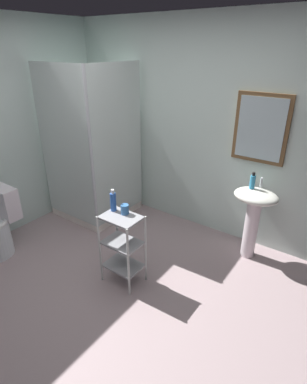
{
  "coord_description": "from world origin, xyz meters",
  "views": [
    {
      "loc": [
        1.65,
        -1.44,
        2.17
      ],
      "look_at": [
        0.15,
        0.65,
        0.94
      ],
      "focal_mm": 28.91,
      "sensor_mm": 36.0,
      "label": 1
    }
  ],
  "objects_px": {
    "shower_stall": "(96,184)",
    "storage_cart": "(122,244)",
    "pedestal_sink": "(254,210)",
    "hand_soap_bottle": "(253,182)",
    "shampoo_bottle_blue": "(113,201)",
    "rinse_cup": "(125,209)"
  },
  "relations": [
    {
      "from": "shower_stall",
      "to": "storage_cart",
      "type": "relative_size",
      "value": 2.7
    },
    {
      "from": "shower_stall",
      "to": "hand_soap_bottle",
      "type": "bearing_deg",
      "value": 9.63
    },
    {
      "from": "shampoo_bottle_blue",
      "to": "rinse_cup",
      "type": "height_order",
      "value": "shampoo_bottle_blue"
    },
    {
      "from": "shower_stall",
      "to": "shampoo_bottle_blue",
      "type": "distance_m",
      "value": 1.34
    },
    {
      "from": "rinse_cup",
      "to": "storage_cart",
      "type": "bearing_deg",
      "value": -85.85
    },
    {
      "from": "shower_stall",
      "to": "hand_soap_bottle",
      "type": "height_order",
      "value": "shower_stall"
    },
    {
      "from": "storage_cart",
      "to": "hand_soap_bottle",
      "type": "height_order",
      "value": "hand_soap_bottle"
    },
    {
      "from": "shower_stall",
      "to": "rinse_cup",
      "type": "height_order",
      "value": "shower_stall"
    },
    {
      "from": "shower_stall",
      "to": "pedestal_sink",
      "type": "height_order",
      "value": "shower_stall"
    },
    {
      "from": "shower_stall",
      "to": "hand_soap_bottle",
      "type": "relative_size",
      "value": 10.98
    },
    {
      "from": "pedestal_sink",
      "to": "shampoo_bottle_blue",
      "type": "height_order",
      "value": "shampoo_bottle_blue"
    },
    {
      "from": "shower_stall",
      "to": "storage_cart",
      "type": "height_order",
      "value": "shower_stall"
    },
    {
      "from": "shower_stall",
      "to": "pedestal_sink",
      "type": "distance_m",
      "value": 2.07
    },
    {
      "from": "shampoo_bottle_blue",
      "to": "hand_soap_bottle",
      "type": "bearing_deg",
      "value": 49.47
    },
    {
      "from": "shower_stall",
      "to": "rinse_cup",
      "type": "relative_size",
      "value": 21.25
    },
    {
      "from": "pedestal_sink",
      "to": "storage_cart",
      "type": "height_order",
      "value": "pedestal_sink"
    },
    {
      "from": "shampoo_bottle_blue",
      "to": "rinse_cup",
      "type": "bearing_deg",
      "value": 5.5
    },
    {
      "from": "hand_soap_bottle",
      "to": "shampoo_bottle_blue",
      "type": "distance_m",
      "value": 1.45
    },
    {
      "from": "shower_stall",
      "to": "rinse_cup",
      "type": "distance_m",
      "value": 1.43
    },
    {
      "from": "shower_stall",
      "to": "pedestal_sink",
      "type": "bearing_deg",
      "value": 8.89
    },
    {
      "from": "storage_cart",
      "to": "rinse_cup",
      "type": "relative_size",
      "value": 7.86
    },
    {
      "from": "hand_soap_bottle",
      "to": "shampoo_bottle_blue",
      "type": "bearing_deg",
      "value": -130.53
    }
  ]
}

